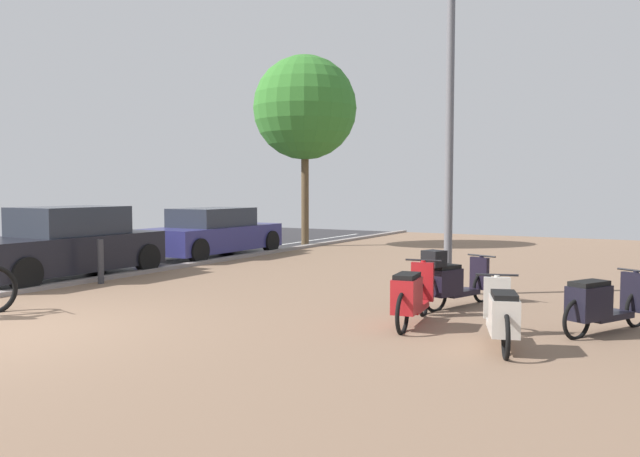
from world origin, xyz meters
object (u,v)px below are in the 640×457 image
scooter_mid (502,316)px  parked_car_near (66,245)px  parked_car_far (213,233)px  bollard_far (101,262)px  street_tree (305,108)px  scooter_extra (601,304)px  scooter_far (411,296)px  lamp_post (450,88)px  scooter_near (452,280)px

scooter_mid → parked_car_near: bearing=171.4°
scooter_mid → parked_car_far: 11.12m
parked_car_near → bollard_far: size_ratio=4.71×
parked_car_far → street_tree: bearing=80.2°
parked_car_near → parked_car_far: bearing=90.8°
scooter_extra → street_tree: (-9.49, 8.63, 3.97)m
scooter_far → scooter_extra: bearing=18.0°
parked_car_far → lamp_post: 8.61m
scooter_extra → scooter_mid: bearing=-124.4°
scooter_near → bollard_far: (-6.67, -0.92, -0.00)m
scooter_mid → lamp_post: lamp_post is taller
scooter_near → lamp_post: (-0.43, 1.11, 3.10)m
scooter_mid → scooter_far: bearing=155.9°
scooter_near → parked_car_far: (-7.97, 4.09, 0.19)m
parked_car_near → street_tree: street_tree is taller
scooter_far → bollard_far: 6.62m
scooter_extra → parked_car_far: (-10.14, 4.87, 0.24)m
scooter_near → scooter_extra: size_ratio=1.02×
lamp_post → scooter_far: bearing=-82.3°
lamp_post → scooter_near: bearing=-68.8°
scooter_extra → street_tree: 13.43m
street_tree → bollard_far: 9.63m
scooter_extra → lamp_post: lamp_post is taller
scooter_extra → parked_car_far: bearing=154.4°
parked_car_far → scooter_extra: bearing=-25.6°
scooter_extra → parked_car_near: bearing=179.6°
parked_car_near → parked_car_far: 4.80m
scooter_far → street_tree: (-7.24, 9.36, 3.95)m
scooter_mid → parked_car_far: bearing=146.1°
scooter_mid → bollard_far: bollard_far is taller
scooter_extra → street_tree: street_tree is taller
scooter_far → street_tree: size_ratio=0.30×
scooter_extra → scooter_near: bearing=160.2°
parked_car_near → bollard_far: 1.27m
parked_car_near → lamp_post: size_ratio=0.63×
scooter_mid → scooter_extra: bearing=55.6°
scooter_far → lamp_post: size_ratio=0.28×
bollard_far → parked_car_near: bearing=170.5°
parked_car_far → lamp_post: bearing=-21.6°
scooter_far → lamp_post: bearing=97.7°
parked_car_near → scooter_mid: bearing=-8.6°
scooter_near → scooter_mid: 2.46m
scooter_far → scooter_extra: size_ratio=1.10×
scooter_extra → parked_car_far: parked_car_far is taller
scooter_near → parked_car_near: 7.94m
scooter_far → scooter_mid: bearing=-24.1°
scooter_extra → parked_car_near: 10.08m
scooter_near → scooter_mid: bearing=-59.1°
parked_car_near → street_tree: (0.58, 8.57, 3.68)m
parked_car_far → scooter_far: bearing=-35.4°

